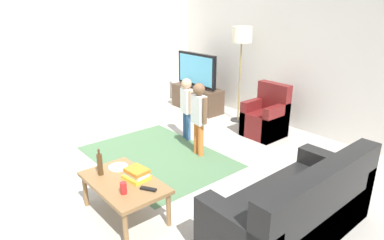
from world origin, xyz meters
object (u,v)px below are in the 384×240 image
(child_near_tv, at_px, (187,103))
(tv_remote, at_px, (148,189))
(floor_lamp, at_px, (242,40))
(coffee_table, at_px, (124,185))
(armchair, at_px, (266,119))
(bottle, at_px, (100,164))
(child_center, at_px, (199,113))
(book_stack, at_px, (137,174))
(couch, at_px, (298,212))
(tv_stand, at_px, (197,99))
(plate, at_px, (118,167))
(tv, at_px, (196,71))
(soda_can, at_px, (123,188))

(child_near_tv, distance_m, tv_remote, 2.35)
(floor_lamp, xyz_separation_m, coffee_table, (1.29, -3.22, -1.17))
(child_near_tv, bearing_deg, tv_remote, -48.94)
(armchair, distance_m, bottle, 3.16)
(child_center, bearing_deg, book_stack, -65.05)
(couch, bearing_deg, tv_stand, 152.08)
(book_stack, xyz_separation_m, plate, (-0.36, -0.03, -0.05))
(tv, distance_m, child_near_tv, 1.63)
(tv_stand, bearing_deg, tv, -90.00)
(tv, height_order, plate, tv)
(couch, distance_m, armchair, 2.70)
(armchair, xyz_separation_m, child_near_tv, (-0.75, -1.16, 0.33))
(armchair, xyz_separation_m, floor_lamp, (-0.82, 0.19, 1.25))
(coffee_table, bearing_deg, child_center, 111.45)
(coffee_table, bearing_deg, tv, 127.39)
(bottle, bearing_deg, floor_lamp, 106.78)
(armchair, height_order, plate, armchair)
(tv_stand, height_order, tv, tv)
(coffee_table, bearing_deg, floor_lamp, 111.79)
(tv, xyz_separation_m, coffee_table, (2.33, -3.04, -0.48))
(tv_stand, height_order, coffee_table, tv_stand)
(couch, bearing_deg, tv_remote, -137.87)
(child_near_tv, distance_m, soda_can, 2.46)
(child_center, bearing_deg, floor_lamp, 112.12)
(plate, bearing_deg, tv, 124.54)
(child_near_tv, xyz_separation_m, book_stack, (1.27, -1.74, -0.15))
(couch, relative_size, tv_remote, 10.59)
(plate, bearing_deg, couch, 29.96)
(armchair, relative_size, bottle, 2.98)
(tv_stand, distance_m, coffee_table, 3.85)
(floor_lamp, distance_m, child_center, 1.94)
(soda_can, bearing_deg, floor_lamp, 114.29)
(plate, bearing_deg, armchair, 93.25)
(child_near_tv, relative_size, soda_can, 8.67)
(book_stack, bearing_deg, soda_can, -56.77)
(plate, bearing_deg, soda_can, -22.94)
(tv_remote, bearing_deg, coffee_table, 166.69)
(book_stack, xyz_separation_m, bottle, (-0.34, -0.25, 0.07))
(tv_stand, relative_size, floor_lamp, 0.67)
(couch, xyz_separation_m, child_near_tv, (-2.63, 0.78, 0.34))
(couch, height_order, soda_can, couch)
(bottle, xyz_separation_m, plate, (-0.02, 0.22, -0.12))
(child_near_tv, distance_m, child_center, 0.64)
(tv_stand, relative_size, couch, 0.67)
(floor_lamp, bearing_deg, child_near_tv, -87.13)
(tv_stand, bearing_deg, child_near_tv, -47.26)
(tv, height_order, child_near_tv, tv)
(floor_lamp, relative_size, plate, 8.09)
(plate, bearing_deg, coffee_table, -18.45)
(coffee_table, xyz_separation_m, plate, (-0.30, 0.10, 0.06))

